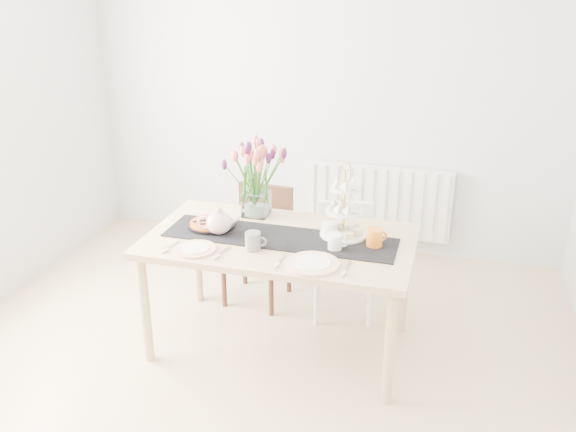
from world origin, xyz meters
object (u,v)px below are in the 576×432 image
(tulip_vase, at_px, (255,168))
(mug_orange, at_px, (375,238))
(chair_brown, at_px, (261,235))
(teapot, at_px, (219,223))
(cream_jug, at_px, (330,230))
(plate_right, at_px, (312,264))
(chair_white, at_px, (344,251))
(plate_left, at_px, (195,249))
(dining_table, at_px, (280,250))
(mug_white, at_px, (335,242))
(tart_tin, at_px, (211,225))
(cake_stand, at_px, (344,218))
(mug_grey, at_px, (253,241))
(radiator, at_px, (378,201))

(tulip_vase, distance_m, mug_orange, 0.90)
(mug_orange, bearing_deg, chair_brown, 107.57)
(teapot, height_order, cream_jug, teapot)
(cream_jug, xyz_separation_m, plate_right, (-0.01, -0.39, -0.04))
(chair_white, height_order, plate_left, chair_white)
(tulip_vase, relative_size, teapot, 2.36)
(dining_table, distance_m, mug_white, 0.38)
(cream_jug, height_order, tart_tin, cream_jug)
(mug_white, height_order, plate_right, mug_white)
(dining_table, distance_m, tulip_vase, 0.57)
(plate_left, bearing_deg, mug_white, 16.38)
(chair_white, height_order, teapot, teapot)
(cream_jug, distance_m, mug_white, 0.17)
(cream_jug, bearing_deg, cake_stand, 10.10)
(tulip_vase, xyz_separation_m, mug_orange, (0.82, -0.28, -0.27))
(cake_stand, relative_size, plate_right, 1.39)
(chair_brown, bearing_deg, mug_white, -40.29)
(tulip_vase, relative_size, mug_orange, 5.30)
(mug_grey, bearing_deg, tart_tin, 137.24)
(chair_brown, bearing_deg, teapot, -89.71)
(teapot, xyz_separation_m, cream_jug, (0.65, 0.14, -0.03))
(tulip_vase, bearing_deg, chair_brown, 103.86)
(chair_brown, distance_m, mug_orange, 1.10)
(dining_table, bearing_deg, mug_orange, 3.56)
(radiator, xyz_separation_m, dining_table, (-0.38, -1.57, 0.22))
(chair_brown, relative_size, cream_jug, 8.58)
(cream_jug, relative_size, mug_orange, 0.86)
(teapot, xyz_separation_m, tart_tin, (-0.09, 0.09, -0.06))
(tart_tin, bearing_deg, plate_right, -24.60)
(plate_right, bearing_deg, plate_left, 180.00)
(radiator, xyz_separation_m, chair_white, (-0.09, -1.00, -0.01))
(mug_grey, bearing_deg, mug_orange, 10.03)
(tulip_vase, bearing_deg, tart_tin, -126.91)
(plate_left, xyz_separation_m, plate_right, (0.69, 0.00, 0.00))
(plate_left, relative_size, plate_right, 0.82)
(plate_right, bearing_deg, dining_table, 133.03)
(chair_white, relative_size, mug_white, 7.86)
(chair_brown, distance_m, chair_white, 0.62)
(tart_tin, relative_size, mug_grey, 2.76)
(tulip_vase, distance_m, teapot, 0.45)
(chair_white, bearing_deg, chair_brown, 167.41)
(dining_table, xyz_separation_m, mug_white, (0.35, -0.07, 0.13))
(chair_brown, bearing_deg, plate_right, -51.88)
(mug_grey, distance_m, mug_orange, 0.70)
(cake_stand, xyz_separation_m, mug_grey, (-0.46, -0.33, -0.07))
(tart_tin, bearing_deg, mug_grey, -33.56)
(teapot, height_order, mug_white, teapot)
(teapot, xyz_separation_m, mug_grey, (0.27, -0.15, -0.02))
(mug_white, height_order, mug_orange, mug_orange)
(mug_grey, bearing_deg, dining_table, 53.76)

